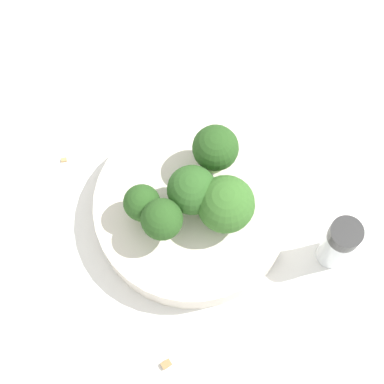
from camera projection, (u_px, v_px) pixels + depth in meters
ground_plane at (192, 215)px, 0.65m from camera, size 3.00×3.00×0.00m
bowl at (192, 209)px, 0.63m from camera, size 0.19×0.19×0.03m
broccoli_floret_0 at (215, 149)px, 0.60m from camera, size 0.04×0.04×0.06m
broccoli_floret_1 at (162, 220)px, 0.58m from camera, size 0.04×0.04×0.06m
broccoli_floret_2 at (187, 192)px, 0.59m from camera, size 0.05×0.05×0.06m
broccoli_floret_3 at (226, 205)px, 0.58m from camera, size 0.05×0.05×0.06m
broccoli_floret_4 at (142, 204)px, 0.59m from camera, size 0.03×0.03×0.05m
pepper_shaker at (338, 243)px, 0.60m from camera, size 0.03×0.03×0.08m
almond_crumb_0 at (64, 159)px, 0.67m from camera, size 0.01×0.01×0.01m
almond_crumb_1 at (166, 364)px, 0.59m from camera, size 0.01×0.01×0.01m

